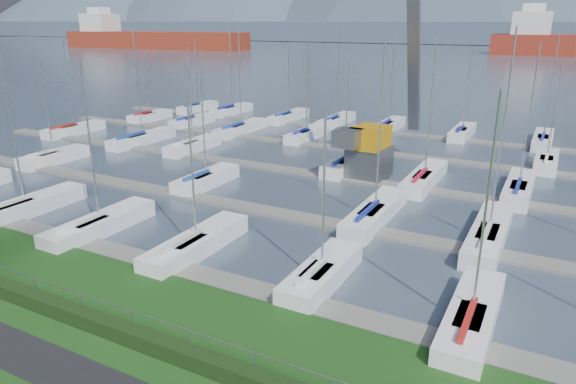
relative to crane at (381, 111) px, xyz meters
The scene contains 8 objects.
water 231.54m from the crane, 90.04° to the left, with size 800.00×540.00×0.20m, color #3D4A59.
hedge 29.36m from the crane, 90.30° to the right, with size 80.00×0.70×0.70m, color black.
fence 28.83m from the crane, 90.31° to the right, with size 0.04×0.04×80.00m, color gray.
foothill 301.47m from the crane, 90.03° to the left, with size 900.00×80.00×12.00m, color #475668.
docks 6.10m from the crane, 93.48° to the right, with size 90.00×41.60×0.25m.
crane is the anchor object (origin of this frame).
cargo_ship_west 231.24m from the crane, 137.34° to the left, with size 96.20×25.23×21.50m.
sailboat_fleet 2.34m from the crane, 164.22° to the left, with size 75.71×49.72×12.89m.
Camera 1 is at (13.46, -13.32, 12.60)m, focal length 32.00 mm.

